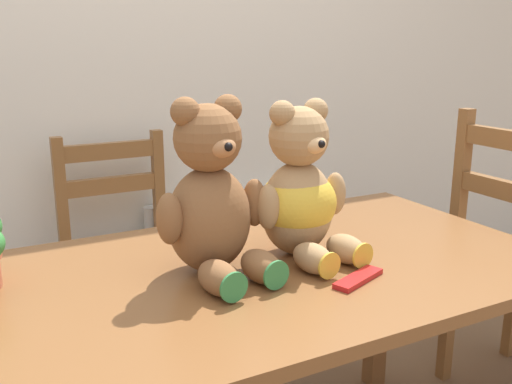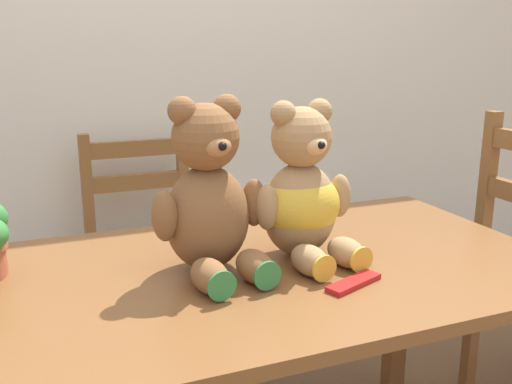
% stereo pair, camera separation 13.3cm
% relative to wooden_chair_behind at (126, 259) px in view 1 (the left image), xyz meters
% --- Properties ---
extents(wall_back, '(8.00, 0.04, 2.60)m').
position_rel_wooden_chair_behind_xyz_m(wall_back, '(0.07, 0.28, 0.84)').
color(wall_back, silver).
rests_on(wall_back, ground_plane).
extents(radiator, '(0.78, 0.10, 0.58)m').
position_rel_wooden_chair_behind_xyz_m(radiator, '(0.52, 0.21, -0.20)').
color(radiator, beige).
rests_on(radiator, ground_plane).
extents(dining_table, '(1.50, 0.80, 0.71)m').
position_rel_wooden_chair_behind_xyz_m(dining_table, '(0.07, -0.83, 0.16)').
color(dining_table, brown).
rests_on(dining_table, ground_plane).
extents(wooden_chair_behind, '(0.41, 0.43, 0.90)m').
position_rel_wooden_chair_behind_xyz_m(wooden_chair_behind, '(0.00, 0.00, 0.00)').
color(wooden_chair_behind, brown).
rests_on(wooden_chair_behind, ground_plane).
extents(teddy_bear_left, '(0.28, 0.29, 0.40)m').
position_rel_wooden_chair_behind_xyz_m(teddy_bear_left, '(-0.00, -0.81, 0.42)').
color(teddy_bear_left, brown).
rests_on(teddy_bear_left, dining_table).
extents(teddy_bear_right, '(0.27, 0.29, 0.38)m').
position_rel_wooden_chair_behind_xyz_m(teddy_bear_right, '(0.23, -0.81, 0.40)').
color(teddy_bear_right, tan).
rests_on(teddy_bear_right, dining_table).
extents(chocolate_bar, '(0.15, 0.09, 0.01)m').
position_rel_wooden_chair_behind_xyz_m(chocolate_bar, '(0.26, -1.01, 0.26)').
color(chocolate_bar, red).
rests_on(chocolate_bar, dining_table).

